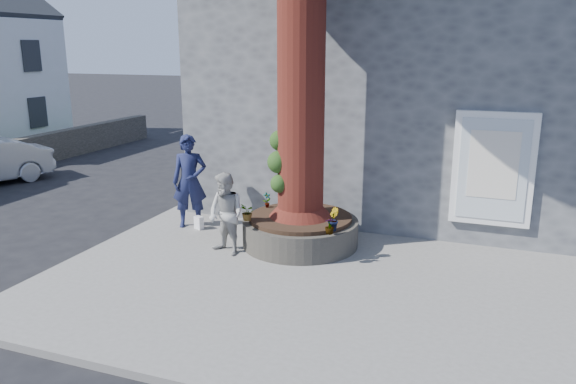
% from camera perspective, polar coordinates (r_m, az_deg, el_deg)
% --- Properties ---
extents(ground, '(120.00, 120.00, 0.00)m').
position_cam_1_polar(ground, '(9.95, -7.04, -9.10)').
color(ground, black).
rests_on(ground, ground).
extents(pavement, '(9.00, 8.00, 0.12)m').
position_cam_1_polar(pavement, '(10.25, 3.11, -7.91)').
color(pavement, slate).
rests_on(pavement, ground).
extents(yellow_line, '(0.10, 30.00, 0.01)m').
position_cam_1_polar(yellow_line, '(12.31, -17.62, -4.96)').
color(yellow_line, yellow).
rests_on(yellow_line, ground).
extents(stone_shop, '(10.30, 8.30, 6.30)m').
position_cam_1_polar(stone_shop, '(15.37, 14.02, 11.13)').
color(stone_shop, '#4F5155').
rests_on(stone_shop, ground).
extents(planter, '(2.30, 2.30, 0.60)m').
position_cam_1_polar(planter, '(11.22, 1.25, -3.94)').
color(planter, black).
rests_on(planter, pavement).
extents(man, '(0.88, 0.75, 2.04)m').
position_cam_1_polar(man, '(12.35, -9.96, 1.07)').
color(man, '#171C40').
rests_on(man, pavement).
extents(woman, '(0.93, 0.83, 1.57)m').
position_cam_1_polar(woman, '(10.67, -6.32, -2.24)').
color(woman, '#A6A59F').
rests_on(woman, pavement).
extents(shopping_bag, '(0.23, 0.19, 0.28)m').
position_cam_1_polar(shopping_bag, '(12.36, -9.04, -3.10)').
color(shopping_bag, white).
rests_on(shopping_bag, pavement).
extents(plant_a, '(0.19, 0.20, 0.32)m').
position_cam_1_polar(plant_a, '(11.67, -2.15, -0.81)').
color(plant_a, gray).
rests_on(plant_a, planter).
extents(plant_b, '(0.29, 0.29, 0.42)m').
position_cam_1_polar(plant_b, '(10.24, 4.58, -2.77)').
color(plant_b, gray).
rests_on(plant_b, planter).
extents(plant_c, '(0.23, 0.23, 0.29)m').
position_cam_1_polar(plant_c, '(10.07, 4.24, -3.46)').
color(plant_c, gray).
rests_on(plant_c, planter).
extents(plant_d, '(0.40, 0.40, 0.34)m').
position_cam_1_polar(plant_d, '(10.81, -4.13, -2.06)').
color(plant_d, gray).
rests_on(plant_d, planter).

